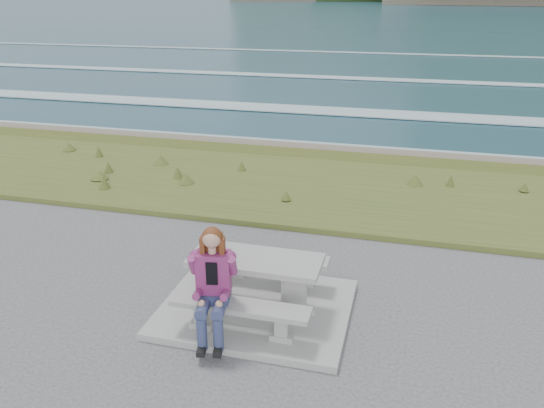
# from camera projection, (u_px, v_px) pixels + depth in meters

# --- Properties ---
(concrete_slab) EXTENTS (2.60, 2.10, 0.10)m
(concrete_slab) POSITION_uv_depth(u_px,v_px,m) (256.00, 308.00, 7.47)
(concrete_slab) COLOR #969591
(concrete_slab) RESTS_ON ground
(picnic_table) EXTENTS (1.80, 0.75, 0.75)m
(picnic_table) POSITION_uv_depth(u_px,v_px,m) (256.00, 269.00, 7.24)
(picnic_table) COLOR #969591
(picnic_table) RESTS_ON concrete_slab
(bench_landward) EXTENTS (1.80, 0.35, 0.45)m
(bench_landward) POSITION_uv_depth(u_px,v_px,m) (240.00, 311.00, 6.70)
(bench_landward) COLOR #969591
(bench_landward) RESTS_ON concrete_slab
(bench_seaward) EXTENTS (1.80, 0.35, 0.45)m
(bench_seaward) POSITION_uv_depth(u_px,v_px,m) (269.00, 260.00, 7.95)
(bench_seaward) COLOR #969591
(bench_seaward) RESTS_ON concrete_slab
(grass_verge) EXTENTS (160.00, 4.50, 0.22)m
(grass_verge) POSITION_uv_depth(u_px,v_px,m) (319.00, 192.00, 11.98)
(grass_verge) COLOR #425921
(grass_verge) RESTS_ON ground
(shore_drop) EXTENTS (160.00, 0.80, 2.20)m
(shore_drop) POSITION_uv_depth(u_px,v_px,m) (337.00, 156.00, 14.58)
(shore_drop) COLOR #64584B
(shore_drop) RESTS_ON ground
(ocean) EXTENTS (1600.00, 1600.00, 0.09)m
(ocean) POSITION_uv_depth(u_px,v_px,m) (379.00, 102.00, 30.65)
(ocean) COLOR #1F485A
(ocean) RESTS_ON ground
(seated_woman) EXTENTS (0.54, 0.79, 1.46)m
(seated_woman) POSITION_uv_depth(u_px,v_px,m) (213.00, 300.00, 6.58)
(seated_woman) COLOR navy
(seated_woman) RESTS_ON concrete_slab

